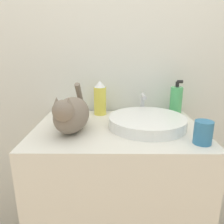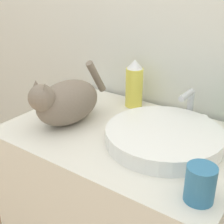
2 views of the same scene
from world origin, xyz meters
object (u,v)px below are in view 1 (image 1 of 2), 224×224
object	(u,v)px
cat	(71,114)
soap_bottle	(176,101)
cup	(203,132)
spray_bottle	(100,98)

from	to	relation	value
cat	soap_bottle	bearing A→B (deg)	122.31
cat	cup	distance (m)	0.57
soap_bottle	spray_bottle	distance (m)	0.44
cat	soap_bottle	distance (m)	0.62
cup	spray_bottle	bearing A→B (deg)	137.37
spray_bottle	cup	xyz separation A→B (m)	(0.44, -0.41, -0.05)
cup	soap_bottle	bearing A→B (deg)	90.62
cat	spray_bottle	distance (m)	0.31
spray_bottle	cup	bearing A→B (deg)	-42.63
cat	cup	world-z (taller)	cat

